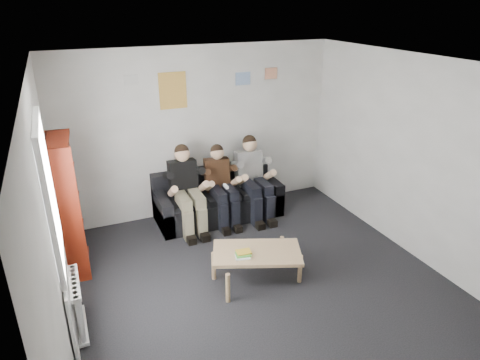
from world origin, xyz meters
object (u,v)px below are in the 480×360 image
(person_middle, at_px, (221,186))
(person_right, at_px, (254,179))
(coffee_table, at_px, (257,255))
(person_left, at_px, (187,190))
(bookshelf, at_px, (69,206))
(sofa, at_px, (218,200))

(person_middle, relative_size, person_right, 0.94)
(coffee_table, relative_size, person_left, 0.82)
(person_left, xyz_separation_m, person_right, (1.12, -0.00, 0.00))
(bookshelf, xyz_separation_m, person_right, (2.79, 0.40, -0.25))
(sofa, height_order, coffee_table, sofa)
(person_middle, height_order, person_right, person_right)
(coffee_table, xyz_separation_m, person_right, (0.73, 1.66, 0.26))
(sofa, bearing_deg, person_middle, -90.00)
(sofa, relative_size, person_left, 1.52)
(sofa, relative_size, person_middle, 1.61)
(coffee_table, relative_size, person_middle, 0.87)
(sofa, xyz_separation_m, person_middle, (-0.00, -0.19, 0.34))
(sofa, distance_m, person_middle, 0.39)
(bookshelf, xyz_separation_m, coffee_table, (2.06, -1.26, -0.51))
(coffee_table, xyz_separation_m, person_middle, (0.17, 1.66, 0.23))
(sofa, bearing_deg, coffee_table, -95.26)
(bookshelf, bearing_deg, sofa, 19.33)
(sofa, relative_size, coffee_table, 1.85)
(coffee_table, xyz_separation_m, person_left, (-0.39, 1.66, 0.26))
(person_middle, distance_m, person_right, 0.56)
(sofa, bearing_deg, person_left, -160.91)
(bookshelf, height_order, person_right, bookshelf)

